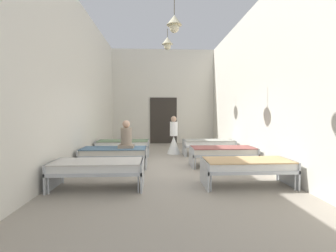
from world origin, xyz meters
TOP-DOWN VIEW (x-y plane):
  - ground_plane at (0.00, 0.00)m, footprint 5.89×11.64m
  - room_shell at (0.00, 1.17)m, footprint 5.69×11.24m
  - bed_left_row_0 at (-1.60, -1.90)m, footprint 1.90×0.84m
  - bed_right_row_0 at (1.60, -1.90)m, footprint 1.90×0.84m
  - bed_left_row_1 at (-1.60, 0.00)m, footprint 1.90×0.84m
  - bed_right_row_1 at (1.60, 0.00)m, footprint 1.90×0.84m
  - bed_left_row_2 at (-1.60, 1.90)m, footprint 1.90×0.84m
  - bed_right_row_2 at (1.60, 1.90)m, footprint 1.90×0.84m
  - nurse_near_aisle at (0.31, 2.25)m, footprint 0.52×0.52m
  - patient_seated_primary at (-1.25, 0.03)m, footprint 0.44×0.44m

SIDE VIEW (x-z plane):
  - ground_plane at x=0.00m, z-range -0.10..0.00m
  - bed_left_row_0 at x=-1.60m, z-range 0.15..0.73m
  - bed_right_row_0 at x=1.60m, z-range 0.15..0.73m
  - bed_left_row_1 at x=-1.60m, z-range 0.15..0.73m
  - bed_right_row_1 at x=1.60m, z-range 0.15..0.73m
  - bed_left_row_2 at x=-1.60m, z-range 0.15..0.73m
  - bed_right_row_2 at x=1.60m, z-range 0.15..0.73m
  - nurse_near_aisle at x=0.31m, z-range -0.21..1.27m
  - patient_seated_primary at x=-1.25m, z-range 0.47..1.27m
  - room_shell at x=0.00m, z-range 0.01..4.91m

